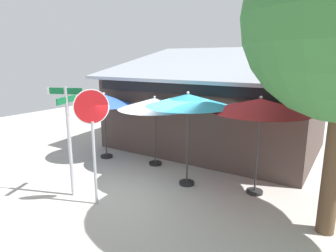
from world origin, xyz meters
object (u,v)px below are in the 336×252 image
at_px(street_sign_post, 69,130).
at_px(patio_umbrella_teal_right, 188,101).
at_px(patio_umbrella_ivory_center, 155,104).
at_px(patio_umbrella_royal_blue_left, 104,100).
at_px(patio_umbrella_crimson_far_right, 260,106).
at_px(stop_sign, 92,125).

bearing_deg(street_sign_post, patio_umbrella_teal_right, 45.36).
bearing_deg(patio_umbrella_ivory_center, patio_umbrella_royal_blue_left, -169.90).
bearing_deg(patio_umbrella_royal_blue_left, patio_umbrella_teal_right, -7.94).
height_order(street_sign_post, patio_umbrella_teal_right, street_sign_post).
xyz_separation_m(street_sign_post, patio_umbrella_ivory_center, (0.50, 3.11, 0.33)).
distance_m(street_sign_post, patio_umbrella_teal_right, 3.23).
xyz_separation_m(patio_umbrella_ivory_center, patio_umbrella_crimson_far_right, (3.56, -0.37, 0.28)).
xyz_separation_m(stop_sign, patio_umbrella_crimson_far_right, (3.16, 2.75, 0.36)).
bearing_deg(patio_umbrella_ivory_center, street_sign_post, -99.15).
distance_m(stop_sign, patio_umbrella_crimson_far_right, 4.21).
height_order(street_sign_post, patio_umbrella_royal_blue_left, street_sign_post).
bearing_deg(patio_umbrella_royal_blue_left, street_sign_post, -62.13).
xyz_separation_m(stop_sign, patio_umbrella_royal_blue_left, (-2.36, 2.78, 0.08)).
distance_m(street_sign_post, stop_sign, 0.94).
bearing_deg(stop_sign, street_sign_post, 179.24).
relative_size(patio_umbrella_ivory_center, patio_umbrella_teal_right, 0.91).
relative_size(street_sign_post, stop_sign, 1.00).
bearing_deg(patio_umbrella_teal_right, patio_umbrella_royal_blue_left, 172.06).
xyz_separation_m(patio_umbrella_ivory_center, patio_umbrella_teal_right, (1.72, -0.86, 0.33)).
height_order(street_sign_post, stop_sign, same).
height_order(patio_umbrella_royal_blue_left, patio_umbrella_crimson_far_right, patio_umbrella_crimson_far_right).
relative_size(street_sign_post, patio_umbrella_royal_blue_left, 1.20).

